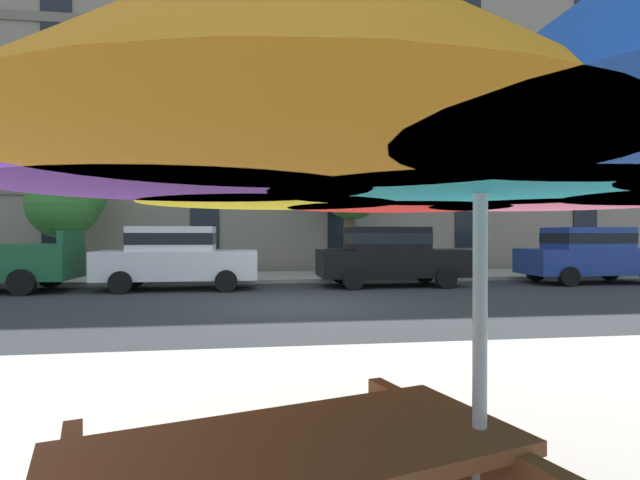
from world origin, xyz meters
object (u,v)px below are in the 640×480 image
at_px(street_tree_left, 69,202).
at_px(sedan_blue, 590,253).
at_px(street_tree_middle, 348,179).
at_px(patio_umbrella, 481,129).
at_px(sedan_white, 177,256).
at_px(sedan_black, 390,255).

bearing_deg(street_tree_left, sedan_blue, -11.96).
bearing_deg(street_tree_middle, sedan_blue, -25.19).
distance_m(street_tree_middle, patio_umbrella, 16.38).
distance_m(sedan_white, street_tree_left, 5.68).
bearing_deg(street_tree_left, street_tree_middle, -1.14).
distance_m(street_tree_left, patio_umbrella, 17.73).
distance_m(sedan_white, patio_umbrella, 13.08).
bearing_deg(sedan_white, street_tree_middle, 31.03).
height_order(sedan_white, street_tree_left, street_tree_left).
bearing_deg(sedan_blue, sedan_white, 180.00).
xyz_separation_m(sedan_white, street_tree_middle, (5.62, 3.38, 2.62)).
relative_size(street_tree_left, street_tree_middle, 0.75).
bearing_deg(patio_umbrella, sedan_white, 103.05).
bearing_deg(patio_umbrella, street_tree_left, 113.29).
relative_size(sedan_white, street_tree_left, 1.15).
xyz_separation_m(sedan_black, street_tree_left, (-10.29, 3.58, 1.72)).
relative_size(sedan_white, sedan_blue, 1.00).
bearing_deg(sedan_white, street_tree_left, 138.65).
xyz_separation_m(sedan_white, sedan_blue, (12.82, 0.00, 0.00)).
relative_size(sedan_black, patio_umbrella, 1.17).
distance_m(sedan_white, street_tree_middle, 7.07).
height_order(sedan_blue, street_tree_left, street_tree_left).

